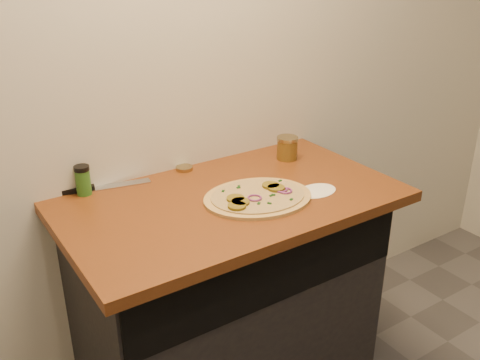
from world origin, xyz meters
TOP-DOWN VIEW (x-y plane):
  - cabinet at (0.00, 1.45)m, footprint 1.10×0.60m
  - countertop at (0.00, 1.42)m, footprint 1.20×0.70m
  - pizza at (0.06, 1.34)m, footprint 0.45×0.45m
  - chefs_knife at (-0.38, 1.74)m, footprint 0.33×0.10m
  - mason_jar_lid at (-0.03, 1.72)m, footprint 0.09×0.09m
  - salsa_jar at (0.38, 1.59)m, footprint 0.09×0.09m
  - spice_shaker at (-0.43, 1.72)m, footprint 0.05×0.05m
  - flour_spill at (0.28, 1.28)m, footprint 0.17×0.17m

SIDE VIEW (x-z plane):
  - cabinet at x=0.00m, z-range 0.00..0.86m
  - countertop at x=0.00m, z-range 0.86..0.90m
  - flour_spill at x=0.28m, z-range 0.90..0.90m
  - chefs_knife at x=-0.38m, z-range 0.90..0.92m
  - mason_jar_lid at x=-0.03m, z-range 0.90..0.91m
  - pizza at x=0.06m, z-range 0.90..0.92m
  - salsa_jar at x=0.38m, z-range 0.90..1.00m
  - spice_shaker at x=-0.43m, z-range 0.90..1.01m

